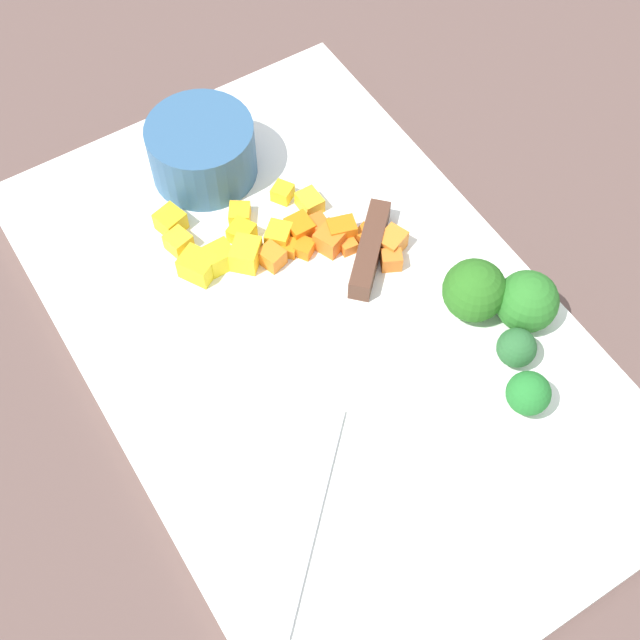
{
  "coord_description": "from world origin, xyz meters",
  "views": [
    {
      "loc": [
        0.26,
        -0.16,
        0.52
      ],
      "look_at": [
        0.0,
        0.0,
        0.02
      ],
      "focal_mm": 48.74,
      "sensor_mm": 36.0,
      "label": 1
    }
  ],
  "objects": [
    {
      "name": "carrot_dice_10",
      "position": [
        -0.07,
        0.03,
        0.02
      ],
      "size": [
        0.02,
        0.02,
        0.01
      ],
      "primitive_type": "cube",
      "rotation": [
        0.0,
        0.0,
        1.57
      ],
      "color": "orange",
      "rests_on": "cutting_board"
    },
    {
      "name": "pepper_dice_4",
      "position": [
        -0.09,
        -0.01,
        0.02
      ],
      "size": [
        0.02,
        0.02,
        0.01
      ],
      "primitive_type": "cube",
      "rotation": [
        0.0,
        0.0,
        2.08
      ],
      "color": "yellow",
      "rests_on": "cutting_board"
    },
    {
      "name": "pepper_dice_9",
      "position": [
        -0.09,
        0.05,
        0.02
      ],
      "size": [
        0.02,
        0.02,
        0.01
      ],
      "primitive_type": "cube",
      "rotation": [
        0.0,
        0.0,
        0.01
      ],
      "color": "yellow",
      "rests_on": "cutting_board"
    },
    {
      "name": "cutting_board",
      "position": [
        0.0,
        0.0,
        0.01
      ],
      "size": [
        0.48,
        0.3,
        0.01
      ],
      "primitive_type": "cube",
      "color": "white",
      "rests_on": "ground_plane"
    },
    {
      "name": "pepper_dice_8",
      "position": [
        -0.11,
        0.04,
        0.02
      ],
      "size": [
        0.02,
        0.02,
        0.01
      ],
      "primitive_type": "cube",
      "rotation": [
        0.0,
        0.0,
        0.57
      ],
      "color": "yellow",
      "rests_on": "cutting_board"
    },
    {
      "name": "carrot_dice_2",
      "position": [
        -0.02,
        0.07,
        0.02
      ],
      "size": [
        0.02,
        0.02,
        0.01
      ],
      "primitive_type": "cube",
      "rotation": [
        0.0,
        0.0,
        2.67
      ],
      "color": "orange",
      "rests_on": "cutting_board"
    },
    {
      "name": "broccoli_floret_0",
      "position": [
        0.09,
        0.09,
        0.03
      ],
      "size": [
        0.03,
        0.03,
        0.03
      ],
      "color": "#90B761",
      "rests_on": "cutting_board"
    },
    {
      "name": "carrot_dice_7",
      "position": [
        -0.06,
        0.02,
        0.02
      ],
      "size": [
        0.02,
        0.02,
        0.01
      ],
      "primitive_type": "cube",
      "rotation": [
        0.0,
        0.0,
        0.56
      ],
      "color": "orange",
      "rests_on": "cutting_board"
    },
    {
      "name": "pepper_dice_1",
      "position": [
        -0.13,
        -0.05,
        0.02
      ],
      "size": [
        0.02,
        0.02,
        0.02
      ],
      "primitive_type": "cube",
      "rotation": [
        0.0,
        0.0,
        1.85
      ],
      "color": "yellow",
      "rests_on": "cutting_board"
    },
    {
      "name": "broccoli_floret_2",
      "position": [
        0.12,
        0.08,
        0.03
      ],
      "size": [
        0.03,
        0.03,
        0.03
      ],
      "color": "#98BB61",
      "rests_on": "cutting_board"
    },
    {
      "name": "broccoli_floret_3",
      "position": [
        0.04,
        0.1,
        0.03
      ],
      "size": [
        0.04,
        0.04,
        0.04
      ],
      "color": "#97BA5C",
      "rests_on": "cutting_board"
    },
    {
      "name": "chef_knife",
      "position": [
        0.02,
        0.01,
        0.02
      ],
      "size": [
        0.25,
        0.25,
        0.02
      ],
      "rotation": [
        0.0,
        0.0,
        5.49
      ],
      "color": "silver",
      "rests_on": "cutting_board"
    },
    {
      "name": "pepper_dice_6",
      "position": [
        -0.08,
        -0.03,
        0.02
      ],
      "size": [
        0.02,
        0.02,
        0.02
      ],
      "primitive_type": "cube",
      "rotation": [
        0.0,
        0.0,
        0.01
      ],
      "color": "yellow",
      "rests_on": "cutting_board"
    },
    {
      "name": "carrot_dice_0",
      "position": [
        -0.05,
        0.07,
        0.02
      ],
      "size": [
        0.02,
        0.02,
        0.01
      ],
      "primitive_type": "cube",
      "rotation": [
        0.0,
        0.0,
        1.92
      ],
      "color": "orange",
      "rests_on": "cutting_board"
    },
    {
      "name": "prep_bowl",
      "position": [
        -0.16,
        0.0,
        0.04
      ],
      "size": [
        0.08,
        0.08,
        0.05
      ],
      "primitive_type": "cylinder",
      "color": "#325C85",
      "rests_on": "cutting_board"
    },
    {
      "name": "ground_plane",
      "position": [
        0.0,
        0.0,
        0.0
      ],
      "size": [
        4.0,
        4.0,
        0.0
      ],
      "primitive_type": "plane",
      "color": "brown"
    },
    {
      "name": "pepper_dice_0",
      "position": [
        -0.11,
        -0.05,
        0.02
      ],
      "size": [
        0.02,
        0.02,
        0.01
      ],
      "primitive_type": "cube",
      "rotation": [
        0.0,
        0.0,
        1.82
      ],
      "color": "yellow",
      "rests_on": "cutting_board"
    },
    {
      "name": "pepper_dice_2",
      "position": [
        -0.11,
        0.0,
        0.02
      ],
      "size": [
        0.02,
        0.02,
        0.01
      ],
      "primitive_type": "cube",
      "rotation": [
        0.0,
        0.0,
        2.55
      ],
      "color": "yellow",
      "rests_on": "cutting_board"
    },
    {
      "name": "pepper_dice_7",
      "position": [
        -0.08,
        0.01,
        0.02
      ],
      "size": [
        0.02,
        0.02,
        0.01
      ],
      "primitive_type": "cube",
      "rotation": [
        0.0,
        0.0,
        2.31
      ],
      "color": "yellow",
      "rests_on": "cutting_board"
    },
    {
      "name": "carrot_dice_5",
      "position": [
        -0.06,
        0.05,
        0.02
      ],
      "size": [
        0.02,
        0.02,
        0.02
      ],
      "primitive_type": "cube",
      "rotation": [
        0.0,
        0.0,
        1.27
      ],
      "color": "orange",
      "rests_on": "cutting_board"
    },
    {
      "name": "pepper_dice_5",
      "position": [
        -0.08,
        -0.05,
        0.02
      ],
      "size": [
        0.03,
        0.03,
        0.02
      ],
      "primitive_type": "cube",
      "rotation": [
        0.0,
        0.0,
        0.52
      ],
      "color": "yellow",
      "rests_on": "cutting_board"
    },
    {
      "name": "broccoli_floret_1",
      "position": [
        0.07,
        0.12,
        0.03
      ],
      "size": [
        0.04,
        0.04,
        0.04
      ],
      "color": "#89B366",
      "rests_on": "cutting_board"
    },
    {
      "name": "carrot_dice_1",
      "position": [
        -0.07,
        0.02,
        0.02
      ],
      "size": [
        0.02,
        0.02,
        0.01
      ],
      "primitive_type": "cube",
      "rotation": [
        0.0,
        0.0,
        0.79
      ],
      "color": "orange",
      "rests_on": "cutting_board"
    },
    {
      "name": "pepper_dice_3",
      "position": [
        -0.07,
        -0.02,
        0.02
      ],
      "size": [
        0.03,
        0.03,
        0.02
      ],
      "primitive_type": "cube",
      "rotation": [
        0.0,
        0.0,
        2.35
      ],
      "color": "yellow",
      "rests_on": "cutting_board"
    },
    {
      "name": "carrot_dice_6",
      "position": [
        -0.07,
        0.04,
        0.02
      ],
      "size": [
        0.01,
        0.01,
        0.01
      ],
      "primitive_type": "cube",
      "rotation": [
        0.0,
        0.0,
        1.5
      ],
      "color": "orange",
      "rests_on": "cutting_board"
    },
    {
      "name": "carrot_dice_9",
      "position": [
        -0.03,
        0.08,
        0.02
      ],
      "size": [
        0.02,
        0.02,
        0.02
      ],
      "primitive_type": "cube",
      "rotation": [
        0.0,
        0.0,
        1.95
      ],
      "color": "orange",
      "rests_on": "cutting_board"
    },
    {
      "name": "carrot_dice_8",
      "position": [
        -0.05,
        0.04,
        0.02
      ],
      "size": [
        0.02,
        0.02,
        0.02
      ],
      "primitive_type": "cube",
      "rotation": [
        0.0,
        0.0,
        0.38
      ],
      "color": "orange",
      "rests_on": "cutting_board"
    },
    {
      "name": "carrot_dice_3",
      "position": [
        -0.06,
        -0.0,
        0.02
      ],
      "size": [
        0.02,
        0.02,
        0.01
      ],
      "primitive_type": "cube",
      "rotation": [
        0.0,
        0.0,
        1.87
      ],
      "color": "orange",
      "rests_on": "cutting_board"
    },
    {
      "name": "carrot_dice_4",
      "position": [
        -0.04,
        0.05,
        0.02
      ],
      "size": [
        0.01,
        0.01,
        0.01
      ],
      "primitive_type": "cube",
      "rotation": [
        0.0,
        0.0,
        3.04
      ],
      "color": "orange",
      "rests_on": "cutting_board"
    }
  ]
}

